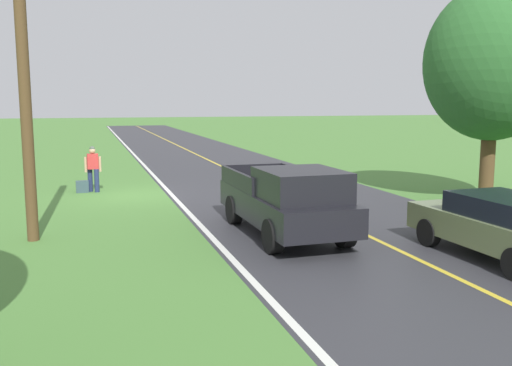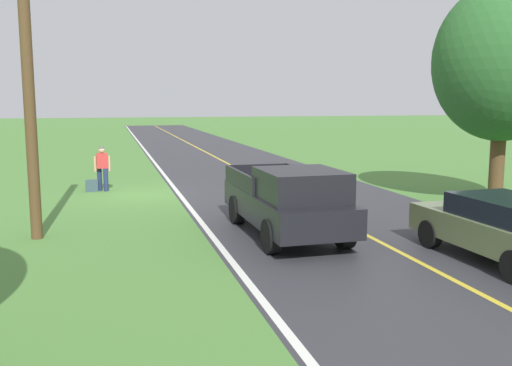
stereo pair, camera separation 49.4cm
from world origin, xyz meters
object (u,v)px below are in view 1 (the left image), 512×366
pickup_truck_passing (288,199)px  tree_far_side_near (493,63)px  sedan_mid_oncoming (503,225)px  suitcase_carried (82,187)px  utility_pole_roadside (24,73)px  hitchhiker_walking (93,166)px

pickup_truck_passing → tree_far_side_near: tree_far_side_near is taller
sedan_mid_oncoming → suitcase_carried: bearing=-53.8°
sedan_mid_oncoming → utility_pole_roadside: size_ratio=0.54×
pickup_truck_passing → tree_far_side_near: (-8.23, -2.71, 3.73)m
suitcase_carried → utility_pole_roadside: size_ratio=0.06×
tree_far_side_near → sedan_mid_oncoming: tree_far_side_near is taller
hitchhiker_walking → sedan_mid_oncoming: (-8.42, 12.19, -0.23)m
suitcase_carried → tree_far_side_near: 15.27m
hitchhiker_walking → sedan_mid_oncoming: bearing=124.7°
suitcase_carried → utility_pole_roadside: utility_pole_roadside is taller
tree_far_side_near → utility_pole_roadside: bearing=5.1°
pickup_truck_passing → tree_far_side_near: 9.44m
suitcase_carried → pickup_truck_passing: 10.15m
tree_far_side_near → utility_pole_roadside: size_ratio=0.89×
hitchhiker_walking → tree_far_side_near: (-12.87, 6.17, 3.72)m
suitcase_carried → sedan_mid_oncoming: 14.98m
pickup_truck_passing → sedan_mid_oncoming: (-3.79, 3.31, -0.21)m
pickup_truck_passing → sedan_mid_oncoming: 5.03m
suitcase_carried → tree_far_side_near: bearing=61.9°
suitcase_carried → sedan_mid_oncoming: size_ratio=0.10×
hitchhiker_walking → utility_pole_roadside: utility_pole_roadside is taller
hitchhiker_walking → tree_far_side_near: bearing=154.4°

